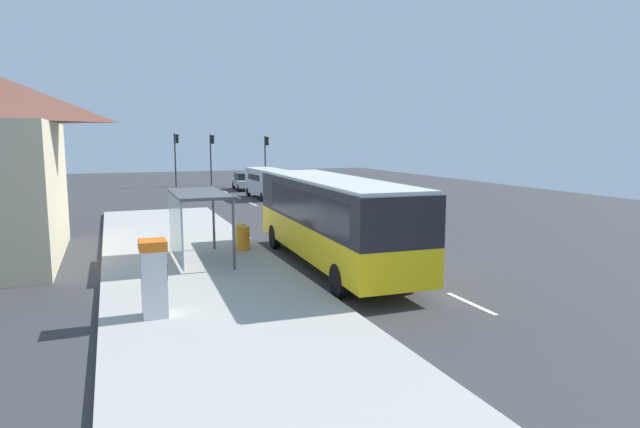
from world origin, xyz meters
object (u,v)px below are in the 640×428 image
object	(u,v)px
ticket_machine	(154,277)
traffic_light_far_side	(176,152)
recycling_bin_yellow	(239,235)
traffic_light_median	(212,151)
white_van	(266,181)
sedan_near	(245,181)
bus	(331,216)
recycling_bin_orange	(243,238)
traffic_light_near_side	(266,152)
bus_shelter	(190,209)

from	to	relation	value
ticket_machine	traffic_light_far_side	size ratio (longest dim) A/B	0.38
recycling_bin_yellow	traffic_light_median	size ratio (longest dim) A/B	0.19
recycling_bin_yellow	traffic_light_far_side	distance (m)	31.75
white_van	recycling_bin_yellow	bearing A→B (deg)	-108.69
sedan_near	bus	bearing A→B (deg)	-97.53
bus	recycling_bin_yellow	xyz separation A→B (m)	(-2.49, 3.94, -1.19)
traffic_light_far_side	traffic_light_median	size ratio (longest dim) A/B	1.02
bus	recycling_bin_orange	world-z (taller)	bus
bus	traffic_light_near_side	size ratio (longest dim) A/B	2.29
white_van	recycling_bin_orange	world-z (taller)	white_van
ticket_machine	recycling_bin_yellow	bearing A→B (deg)	63.71
traffic_light_median	sedan_near	bearing A→B (deg)	-72.33
sedan_near	ticket_machine	distance (m)	36.01
recycling_bin_orange	recycling_bin_yellow	world-z (taller)	same
recycling_bin_orange	traffic_light_far_side	distance (m)	32.45
recycling_bin_yellow	traffic_light_median	distance (m)	32.85
ticket_machine	traffic_light_median	distance (m)	41.38
sedan_near	recycling_bin_yellow	world-z (taller)	sedan_near
sedan_near	traffic_light_near_side	xyz separation A→B (m)	(3.20, 4.38, 2.44)
recycling_bin_orange	traffic_light_near_side	distance (m)	33.08
sedan_near	traffic_light_far_side	distance (m)	7.92
traffic_light_near_side	traffic_light_far_side	xyz separation A→B (m)	(-8.60, 0.80, 0.14)
ticket_machine	traffic_light_median	world-z (taller)	traffic_light_median
ticket_machine	traffic_light_near_side	distance (m)	41.21
bus	recycling_bin_yellow	distance (m)	4.81
bus	recycling_bin_orange	bearing A→B (deg)	127.49
bus	ticket_machine	size ratio (longest dim) A/B	5.72
ticket_machine	bus	bearing A→B (deg)	32.25
bus	traffic_light_near_side	distance (m)	35.53
traffic_light_near_side	traffic_light_far_side	distance (m)	8.64
sedan_near	traffic_light_far_side	world-z (taller)	traffic_light_far_side
white_van	recycling_bin_orange	xyz separation A→B (m)	(-6.40, -19.62, -0.69)
sedan_near	traffic_light_near_side	distance (m)	5.94
ticket_machine	bus_shelter	xyz separation A→B (m)	(1.75, 6.03, 0.93)
recycling_bin_orange	traffic_light_far_side	size ratio (longest dim) A/B	0.19
white_van	ticket_machine	size ratio (longest dim) A/B	2.71
sedan_near	ticket_machine	size ratio (longest dim) A/B	2.32
sedan_near	recycling_bin_orange	distance (m)	27.91
traffic_light_near_side	traffic_light_median	xyz separation A→B (m)	(-5.10, 1.60, 0.09)
traffic_light_far_side	white_van	bearing A→B (deg)	-67.34
bus_shelter	traffic_light_far_side	bearing A→B (deg)	84.37
recycling_bin_orange	traffic_light_median	xyz separation A→B (m)	(4.60, 33.12, 2.67)
white_van	recycling_bin_yellow	size ratio (longest dim) A/B	5.52
recycling_bin_orange	traffic_light_near_side	size ratio (longest dim) A/B	0.20
ticket_machine	recycling_bin_orange	world-z (taller)	ticket_machine
recycling_bin_orange	traffic_light_median	world-z (taller)	traffic_light_median
recycling_bin_yellow	bus_shelter	bearing A→B (deg)	-138.06
traffic_light_far_side	recycling_bin_yellow	bearing A→B (deg)	-91.99
bus	traffic_light_median	bearing A→B (deg)	86.68
recycling_bin_orange	bus_shelter	world-z (taller)	bus_shelter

